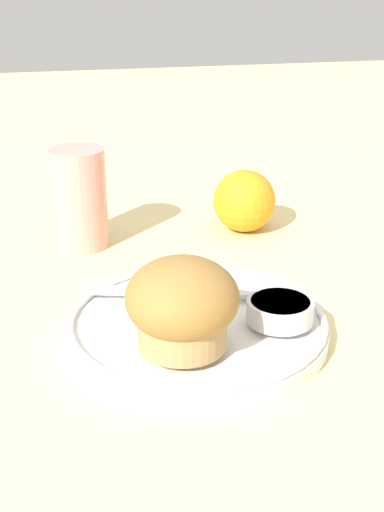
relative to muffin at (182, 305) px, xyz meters
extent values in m
plane|color=beige|center=(0.03, 0.06, -0.06)|extent=(3.00, 3.00, 0.00)
cylinder|color=white|center=(0.02, 0.05, -0.05)|extent=(0.23, 0.23, 0.01)
torus|color=white|center=(0.02, 0.05, -0.04)|extent=(0.23, 0.23, 0.01)
cylinder|color=tan|center=(0.00, 0.00, -0.02)|extent=(0.07, 0.07, 0.04)
ellipsoid|color=olive|center=(0.00, 0.00, 0.01)|extent=(0.09, 0.09, 0.06)
cylinder|color=silver|center=(0.09, 0.02, -0.03)|extent=(0.06, 0.06, 0.02)
cylinder|color=white|center=(0.09, 0.02, -0.02)|extent=(0.05, 0.05, 0.00)
sphere|color=#B7192D|center=(0.03, 0.09, -0.03)|extent=(0.01, 0.01, 0.01)
sphere|color=#B7192D|center=(0.05, 0.09, -0.03)|extent=(0.01, 0.01, 0.01)
cube|color=silver|center=(0.02, 0.09, -0.04)|extent=(0.19, 0.06, 0.00)
sphere|color=orange|center=(0.13, 0.29, -0.02)|extent=(0.08, 0.08, 0.08)
cylinder|color=#E5998C|center=(-0.06, 0.28, 0.00)|extent=(0.06, 0.06, 0.12)
camera|label=1|loc=(-0.10, -0.50, 0.26)|focal=50.00mm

